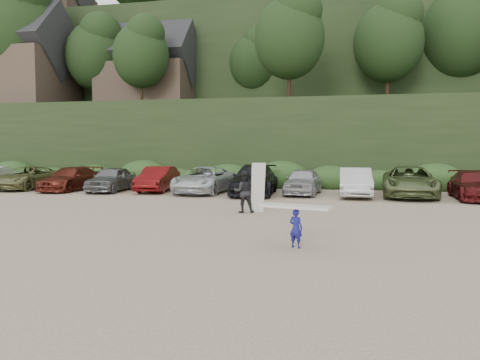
# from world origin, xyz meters

# --- Properties ---
(ground) EXTENTS (120.00, 120.00, 0.00)m
(ground) POSITION_xyz_m (0.00, 0.00, 0.00)
(ground) COLOR tan
(ground) RESTS_ON ground
(hillside_backdrop) EXTENTS (90.00, 41.50, 28.00)m
(hillside_backdrop) POSITION_xyz_m (-0.26, 35.93, 11.22)
(hillside_backdrop) COLOR black
(hillside_backdrop) RESTS_ON ground
(parked_cars) EXTENTS (39.11, 6.51, 1.65)m
(parked_cars) POSITION_xyz_m (-0.25, 9.98, 0.76)
(parked_cars) COLOR #A5A5AA
(parked_cars) RESTS_ON ground
(child_surfer) EXTENTS (1.99, 1.01, 1.15)m
(child_surfer) POSITION_xyz_m (4.02, -3.76, 0.78)
(child_surfer) COLOR navy
(child_surfer) RESTS_ON ground
(adult_surfer) EXTENTS (1.35, 0.82, 2.05)m
(adult_surfer) POSITION_xyz_m (1.35, 2.48, 0.88)
(adult_surfer) COLOR black
(adult_surfer) RESTS_ON ground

